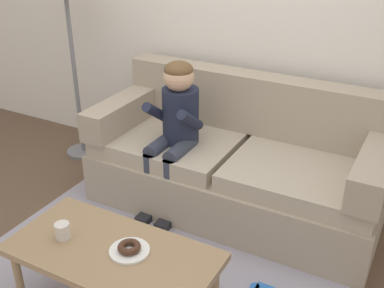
% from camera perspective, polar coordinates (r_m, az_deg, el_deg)
% --- Properties ---
extents(ground, '(10.00, 10.00, 0.00)m').
position_cam_1_polar(ground, '(3.09, -3.71, -14.30)').
color(ground, brown).
extents(wall_back, '(8.00, 0.10, 2.80)m').
position_cam_1_polar(wall_back, '(3.64, 7.78, 16.58)').
color(wall_back, silver).
rests_on(wall_back, ground).
extents(couch, '(2.07, 0.90, 0.94)m').
position_cam_1_polar(couch, '(3.46, 5.50, -2.53)').
color(couch, tan).
rests_on(couch, ground).
extents(coffee_table, '(1.10, 0.55, 0.44)m').
position_cam_1_polar(coffee_table, '(2.56, -9.54, -13.29)').
color(coffee_table, '#937551').
rests_on(coffee_table, ground).
extents(person_child, '(0.34, 0.58, 1.10)m').
position_cam_1_polar(person_child, '(3.31, -2.05, 2.51)').
color(person_child, '#1E2338').
rests_on(person_child, ground).
extents(plate, '(0.21, 0.21, 0.01)m').
position_cam_1_polar(plate, '(2.51, -7.54, -12.65)').
color(plate, white).
rests_on(plate, coffee_table).
extents(donut, '(0.16, 0.16, 0.04)m').
position_cam_1_polar(donut, '(2.49, -7.58, -12.20)').
color(donut, '#422619').
rests_on(donut, plate).
extents(mug, '(0.08, 0.08, 0.09)m').
position_cam_1_polar(mug, '(2.65, -15.34, -10.07)').
color(mug, silver).
rests_on(mug, coffee_table).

